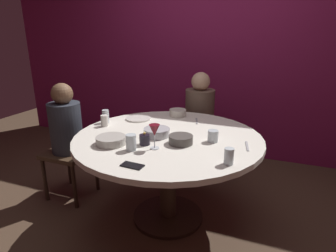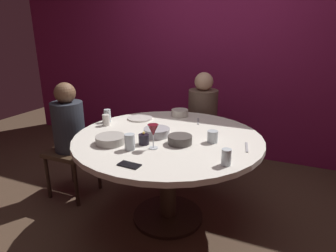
# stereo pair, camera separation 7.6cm
# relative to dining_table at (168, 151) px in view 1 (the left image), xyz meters

# --- Properties ---
(ground_plane) EXTENTS (8.00, 8.00, 0.00)m
(ground_plane) POSITION_rel_dining_table_xyz_m (0.00, 0.00, -0.62)
(ground_plane) COLOR #4C3828
(back_wall) EXTENTS (6.00, 0.10, 2.60)m
(back_wall) POSITION_rel_dining_table_xyz_m (0.00, 1.63, 0.68)
(back_wall) COLOR maroon
(back_wall) RESTS_ON ground
(dining_table) EXTENTS (1.48, 1.48, 0.76)m
(dining_table) POSITION_rel_dining_table_xyz_m (0.00, 0.00, 0.00)
(dining_table) COLOR silver
(dining_table) RESTS_ON ground
(seated_diner_left) EXTENTS (0.40, 0.40, 1.11)m
(seated_diner_left) POSITION_rel_dining_table_xyz_m (-1.01, 0.00, 0.07)
(seated_diner_left) COLOR #3F2D1E
(seated_diner_left) RESTS_ON ground
(seated_diner_back) EXTENTS (0.40, 0.40, 1.14)m
(seated_diner_back) POSITION_rel_dining_table_xyz_m (0.00, 0.97, 0.09)
(seated_diner_back) COLOR #3F2D1E
(seated_diner_back) RESTS_ON ground
(candle_holder) EXTENTS (0.08, 0.08, 0.10)m
(candle_holder) POSITION_rel_dining_table_xyz_m (-0.09, -0.24, 0.17)
(candle_holder) COLOR black
(candle_holder) RESTS_ON dining_table
(wine_glass) EXTENTS (0.08, 0.08, 0.18)m
(wine_glass) POSITION_rel_dining_table_xyz_m (0.01, -0.28, 0.26)
(wine_glass) COLOR silver
(wine_glass) RESTS_ON dining_table
(dinner_plate) EXTENTS (0.23, 0.23, 0.01)m
(dinner_plate) POSITION_rel_dining_table_xyz_m (-0.42, 0.32, 0.14)
(dinner_plate) COLOR silver
(dinner_plate) RESTS_ON dining_table
(cell_phone) EXTENTS (0.14, 0.08, 0.01)m
(cell_phone) POSITION_rel_dining_table_xyz_m (-0.01, -0.59, 0.14)
(cell_phone) COLOR black
(cell_phone) RESTS_ON dining_table
(bowl_serving_large) EXTENTS (0.21, 0.21, 0.06)m
(bowl_serving_large) POSITION_rel_dining_table_xyz_m (-0.08, -0.04, 0.17)
(bowl_serving_large) COLOR #B7B7BC
(bowl_serving_large) RESTS_ON dining_table
(bowl_salad_center) EXTENTS (0.22, 0.22, 0.06)m
(bowl_salad_center) POSITION_rel_dining_table_xyz_m (-0.32, -0.32, 0.17)
(bowl_salad_center) COLOR #B2ADA3
(bowl_salad_center) RESTS_ON dining_table
(bowl_small_white) EXTENTS (0.18, 0.18, 0.06)m
(bowl_small_white) POSITION_rel_dining_table_xyz_m (0.15, -0.13, 0.17)
(bowl_small_white) COLOR #4C4742
(bowl_small_white) RESTS_ON dining_table
(bowl_sauce_side) EXTENTS (0.16, 0.16, 0.07)m
(bowl_sauce_side) POSITION_rel_dining_table_xyz_m (-0.11, 0.56, 0.17)
(bowl_sauce_side) COLOR beige
(bowl_sauce_side) RESTS_ON dining_table
(cup_near_candle) EXTENTS (0.07, 0.07, 0.11)m
(cup_near_candle) POSITION_rel_dining_table_xyz_m (-0.13, -0.36, 0.19)
(cup_near_candle) COLOR silver
(cup_near_candle) RESTS_ON dining_table
(cup_by_left_diner) EXTENTS (0.08, 0.08, 0.09)m
(cup_by_left_diner) POSITION_rel_dining_table_xyz_m (0.36, 0.00, 0.18)
(cup_by_left_diner) COLOR silver
(cup_by_left_diner) RESTS_ON dining_table
(cup_by_right_diner) EXTENTS (0.06, 0.06, 0.12)m
(cup_by_right_diner) POSITION_rel_dining_table_xyz_m (-0.65, 0.12, 0.19)
(cup_by_right_diner) COLOR silver
(cup_by_right_diner) RESTS_ON dining_table
(cup_center_front) EXTENTS (0.06, 0.06, 0.10)m
(cup_center_front) POSITION_rel_dining_table_xyz_m (0.54, -0.34, 0.19)
(cup_center_front) COLOR silver
(cup_center_front) RESTS_ON dining_table
(cup_far_edge) EXTENTS (0.06, 0.06, 0.10)m
(cup_far_edge) POSITION_rel_dining_table_xyz_m (-0.60, 0.03, 0.18)
(cup_far_edge) COLOR silver
(cup_far_edge) RESTS_ON dining_table
(fork_near_plate) EXTENTS (0.05, 0.18, 0.01)m
(fork_near_plate) POSITION_rel_dining_table_xyz_m (0.61, -0.01, 0.14)
(fork_near_plate) COLOR #B7B7BC
(fork_near_plate) RESTS_ON dining_table
(knife_near_plate) EXTENTS (0.07, 0.18, 0.01)m
(knife_near_plate) POSITION_rel_dining_table_xyz_m (0.11, 0.45, 0.14)
(knife_near_plate) COLOR #B7B7BC
(knife_near_plate) RESTS_ON dining_table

